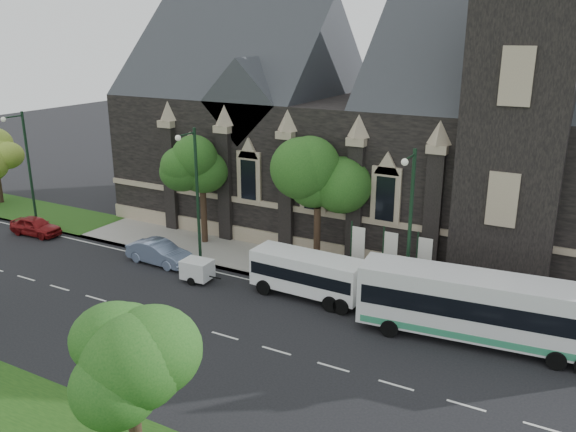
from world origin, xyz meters
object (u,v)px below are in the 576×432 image
Objects in this scene: tree_walk_left at (206,166)px; banner_flag_left at (356,248)px; tree_walk_right at (322,180)px; tour_coach at (481,307)px; box_trailer at (197,269)px; street_lamp_near at (409,222)px; banner_flag_center at (388,253)px; car_far_red at (36,226)px; street_lamp_far at (26,163)px; street_lamp_mid at (195,189)px; tree_park_east at (137,358)px; banner_flag_right at (421,260)px; shuttle_bus at (308,273)px; sedan at (159,252)px.

tree_walk_left is 1.91× the size of banner_flag_left.
tour_coach is (11.08, -5.13, -3.94)m from tree_walk_right.
street_lamp_near is at bearing 8.03° from box_trailer.
tree_walk_right is 0.65× the size of tour_coach.
banner_flag_center is 26.78m from car_far_red.
street_lamp_mid is at bearing 0.00° from street_lamp_far.
street_lamp_near is 0.75× the size of tour_coach.
tree_park_east is at bearing -90.35° from banner_flag_left.
banner_flag_right is 0.33× the size of tour_coach.
tour_coach reaches higher than box_trailer.
tree_walk_left is at bearing 171.98° from banner_flag_left.
banner_flag_left is at bearing 10.50° from street_lamp_mid.
shuttle_bus is at bearing -23.86° from tree_walk_left.
banner_flag_center is 4.78m from shuttle_bus.
tree_walk_left is 0.85× the size of street_lamp_near.
tour_coach is at bearing -88.59° from sedan.
street_lamp_far is at bearing -175.85° from banner_flag_left.
shuttle_bus is at bearing -86.67° from sedan.
tree_walk_right is at bearing -60.99° from sedan.
tour_coach is 32.57m from car_far_red.
tree_walk_left is 0.85× the size of street_lamp_far.
banner_flag_center is at bearing 0.00° from banner_flag_left.
banner_flag_center is at bearing -6.89° from tree_walk_left.
shuttle_bus is at bearing 8.22° from box_trailer.
shuttle_bus is 22.85m from car_far_red.
street_lamp_far is (-23.21, -3.62, -0.71)m from tree_walk_right.
banner_flag_left is at bearing -29.10° from tree_walk_right.
street_lamp_far is 24.87m from shuttle_bus.
street_lamp_far is at bearing 180.00° from street_lamp_mid.
street_lamp_far reaches higher than tree_walk_left.
tour_coach is at bearing -14.31° from tree_walk_left.
banner_flag_right is (16.08, -1.70, -3.35)m from tree_walk_left.
tree_walk_right is at bearing 151.94° from street_lamp_near.
street_lamp_near is at bearing 0.00° from street_lamp_mid.
street_lamp_near is 14.00m from street_lamp_mid.
banner_flag_center is at bearing 8.82° from street_lamp_mid.
banner_flag_center is (2.11, 18.32, -2.24)m from tree_park_east.
box_trailer is (1.66, -2.29, -4.33)m from street_lamp_mid.
tree_walk_right reaches higher than banner_flag_center.
tree_park_east is 16.86m from street_lamp_near.
tree_park_east is at bearing -58.21° from street_lamp_mid.
tree_walk_right is 8.10m from street_lamp_mid.
banner_flag_left is at bearing -8.02° from tree_walk_left.
tour_coach reaches higher than sedan.
tree_walk_left is (-9.01, -0.01, -0.08)m from tree_walk_right.
car_far_red is (-28.25, -1.25, -4.41)m from street_lamp_near.
tree_park_east is 0.82× the size of tree_walk_left.
sedan is at bearing -166.34° from banner_flag_left.
tree_park_east is 23.36m from tree_walk_left.
street_lamp_mid is 3.47× the size of box_trailer.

